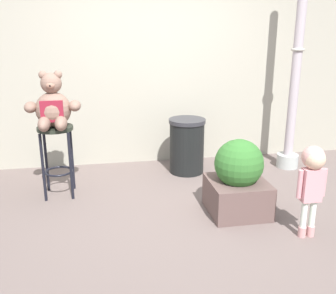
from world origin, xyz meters
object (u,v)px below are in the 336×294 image
(trash_bin, at_px, (187,146))
(lamppost, at_px, (294,90))
(teddy_bear, at_px, (53,107))
(planter_with_shrub, at_px, (238,180))
(child_walking, at_px, (313,172))
(bar_stool_with_teddy, at_px, (57,147))

(trash_bin, distance_m, lamppost, 1.56)
(teddy_bear, bearing_deg, planter_with_shrub, -22.45)
(lamppost, bearing_deg, planter_with_shrub, -134.28)
(teddy_bear, distance_m, child_walking, 2.68)
(bar_stool_with_teddy, relative_size, trash_bin, 1.12)
(child_walking, relative_size, lamppost, 0.32)
(planter_with_shrub, bearing_deg, lamppost, 45.72)
(trash_bin, bearing_deg, bar_stool_with_teddy, -163.80)
(child_walking, bearing_deg, trash_bin, 158.34)
(teddy_bear, distance_m, planter_with_shrub, 2.09)
(bar_stool_with_teddy, distance_m, planter_with_shrub, 2.00)
(bar_stool_with_teddy, height_order, trash_bin, bar_stool_with_teddy)
(child_walking, xyz_separation_m, planter_with_shrub, (-0.46, 0.57, -0.27))
(teddy_bear, distance_m, lamppost, 3.01)
(bar_stool_with_teddy, relative_size, teddy_bear, 1.34)
(teddy_bear, height_order, lamppost, lamppost)
(teddy_bear, bearing_deg, lamppost, 8.09)
(bar_stool_with_teddy, height_order, teddy_bear, teddy_bear)
(teddy_bear, bearing_deg, bar_stool_with_teddy, 90.00)
(trash_bin, bearing_deg, lamppost, -2.76)
(teddy_bear, height_order, planter_with_shrub, teddy_bear)
(child_walking, height_order, trash_bin, child_walking)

